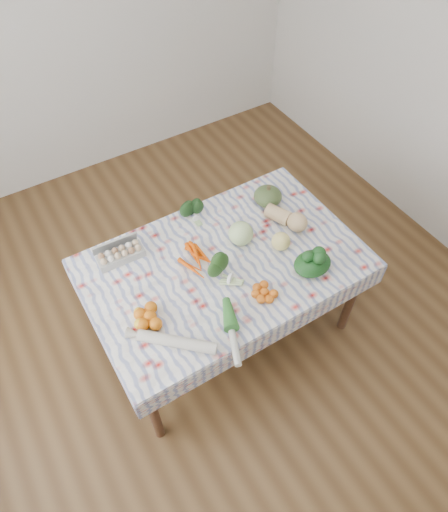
{
  "coord_description": "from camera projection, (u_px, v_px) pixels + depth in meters",
  "views": [
    {
      "loc": [
        -0.9,
        -1.47,
        2.91
      ],
      "look_at": [
        0.0,
        0.0,
        0.82
      ],
      "focal_mm": 32.0,
      "sensor_mm": 36.0,
      "label": 1
    }
  ],
  "objects": [
    {
      "name": "cabbage",
      "position": [
        241.0,
        233.0,
        2.8
      ],
      "size": [
        0.2,
        0.2,
        0.15
      ],
      "primitive_type": "sphere",
      "rotation": [
        0.0,
        0.0,
        0.42
      ],
      "color": "#BEDF8F",
      "rests_on": "tablecloth"
    },
    {
      "name": "wall_back",
      "position": [
        70.0,
        14.0,
        3.48
      ],
      "size": [
        4.0,
        0.04,
        2.8
      ],
      "primitive_type": "cube",
      "color": "silver",
      "rests_on": "ground"
    },
    {
      "name": "ground",
      "position": [
        224.0,
        327.0,
        3.34
      ],
      "size": [
        4.5,
        4.5,
        0.0
      ],
      "primitive_type": "plane",
      "color": "#51361B",
      "rests_on": "ground"
    },
    {
      "name": "daikon",
      "position": [
        177.0,
        342.0,
        2.37
      ],
      "size": [
        0.37,
        0.35,
        0.06
      ],
      "primitive_type": "cylinder",
      "rotation": [
        1.57,
        0.0,
        0.82
      ],
      "color": "beige",
      "rests_on": "tablecloth"
    },
    {
      "name": "spinach_bag",
      "position": [
        312.0,
        264.0,
        2.68
      ],
      "size": [
        0.29,
        0.26,
        0.1
      ],
      "primitive_type": "ellipsoid",
      "rotation": [
        0.0,
        0.0,
        -0.35
      ],
      "color": "#133914",
      "rests_on": "tablecloth"
    },
    {
      "name": "dining_table",
      "position": [
        224.0,
        271.0,
        2.82
      ],
      "size": [
        1.6,
        1.0,
        0.75
      ],
      "color": "brown",
      "rests_on": "ground"
    },
    {
      "name": "butternut_squash",
      "position": [
        287.0,
        217.0,
        2.91
      ],
      "size": [
        0.23,
        0.3,
        0.13
      ],
      "primitive_type": "ellipsoid",
      "rotation": [
        0.0,
        0.0,
        0.43
      ],
      "color": "#DDB47B",
      "rests_on": "tablecloth"
    },
    {
      "name": "mandarin_cluster",
      "position": [
        265.0,
        292.0,
        2.58
      ],
      "size": [
        0.2,
        0.2,
        0.05
      ],
      "primitive_type": "cube",
      "rotation": [
        0.0,
        0.0,
        0.13
      ],
      "color": "orange",
      "rests_on": "tablecloth"
    },
    {
      "name": "tablecloth",
      "position": [
        224.0,
        263.0,
        2.76
      ],
      "size": [
        1.66,
        1.06,
        0.01
      ],
      "primitive_type": "cube",
      "color": "white",
      "rests_on": "dining_table"
    },
    {
      "name": "orange_cluster",
      "position": [
        150.0,
        317.0,
        2.46
      ],
      "size": [
        0.27,
        0.27,
        0.08
      ],
      "primitive_type": "cube",
      "rotation": [
        0.0,
        0.0,
        -0.21
      ],
      "color": "orange",
      "rests_on": "tablecloth"
    },
    {
      "name": "broccoli",
      "position": [
        221.0,
        274.0,
        2.62
      ],
      "size": [
        0.24,
        0.24,
        0.13
      ],
      "primitive_type": "ellipsoid",
      "rotation": [
        0.0,
        0.0,
        0.66
      ],
      "color": "#234C19",
      "rests_on": "tablecloth"
    },
    {
      "name": "kale_bunch",
      "position": [
        193.0,
        212.0,
        2.94
      ],
      "size": [
        0.14,
        0.13,
        0.12
      ],
      "primitive_type": "ellipsoid",
      "rotation": [
        0.0,
        0.0,
        -0.06
      ],
      "color": "#1A3A17",
      "rests_on": "tablecloth"
    },
    {
      "name": "carrot_bunch",
      "position": [
        195.0,
        258.0,
        2.74
      ],
      "size": [
        0.25,
        0.23,
        0.04
      ],
      "primitive_type": "cube",
      "rotation": [
        0.0,
        0.0,
        0.08
      ],
      "color": "#E54D04",
      "rests_on": "tablecloth"
    },
    {
      "name": "leek",
      "position": [
        232.0,
        333.0,
        2.42
      ],
      "size": [
        0.18,
        0.37,
        0.04
      ],
      "primitive_type": "cylinder",
      "rotation": [
        1.57,
        0.0,
        -0.39
      ],
      "color": "beige",
      "rests_on": "tablecloth"
    },
    {
      "name": "kabocha_squash",
      "position": [
        268.0,
        196.0,
        3.03
      ],
      "size": [
        0.23,
        0.23,
        0.12
      ],
      "primitive_type": "ellipsoid",
      "rotation": [
        0.0,
        0.0,
        0.25
      ],
      "color": "#455A2D",
      "rests_on": "tablecloth"
    },
    {
      "name": "egg_carton",
      "position": [
        121.0,
        255.0,
        2.74
      ],
      "size": [
        0.29,
        0.12,
        0.08
      ],
      "primitive_type": "cube",
      "rotation": [
        0.0,
        0.0,
        -0.04
      ],
      "color": "#A7A8A2",
      "rests_on": "tablecloth"
    },
    {
      "name": "grapefruit",
      "position": [
        281.0,
        241.0,
        2.78
      ],
      "size": [
        0.13,
        0.13,
        0.12
      ],
      "primitive_type": "sphere",
      "rotation": [
        0.0,
        0.0,
        -0.1
      ],
      "color": "#EEDC76",
      "rests_on": "tablecloth"
    }
  ]
}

